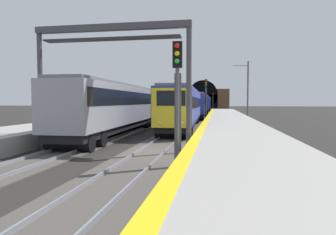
{
  "coord_description": "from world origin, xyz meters",
  "views": [
    {
      "loc": [
        -15.26,
        -3.39,
        2.77
      ],
      "look_at": [
        9.97,
        0.89,
        1.35
      ],
      "focal_mm": 31.16,
      "sensor_mm": 36.0,
      "label": 1
    }
  ],
  "objects_px": {
    "train_adjacent_platform": "(161,104)",
    "railway_signal_near": "(177,92)",
    "railway_signal_mid": "(206,96)",
    "train_main_approaching": "(200,104)",
    "catenary_mast_near": "(248,91)",
    "overhead_signal_gantry": "(111,55)",
    "railway_signal_far": "(213,99)",
    "catenary_mast_far": "(160,97)"
  },
  "relations": [
    {
      "from": "train_adjacent_platform",
      "to": "overhead_signal_gantry",
      "type": "distance_m",
      "value": 26.56
    },
    {
      "from": "train_adjacent_platform",
      "to": "overhead_signal_gantry",
      "type": "bearing_deg",
      "value": -176.09
    },
    {
      "from": "railway_signal_far",
      "to": "catenary_mast_near",
      "type": "height_order",
      "value": "catenary_mast_near"
    },
    {
      "from": "train_main_approaching",
      "to": "train_adjacent_platform",
      "type": "bearing_deg",
      "value": -17.4
    },
    {
      "from": "train_main_approaching",
      "to": "catenary_mast_far",
      "type": "bearing_deg",
      "value": -150.96
    },
    {
      "from": "railway_signal_near",
      "to": "railway_signal_mid",
      "type": "relative_size",
      "value": 0.89
    },
    {
      "from": "railway_signal_near",
      "to": "overhead_signal_gantry",
      "type": "bearing_deg",
      "value": -130.65
    },
    {
      "from": "train_adjacent_platform",
      "to": "railway_signal_mid",
      "type": "xyz_separation_m",
      "value": [
        -0.57,
        -6.52,
        1.12
      ]
    },
    {
      "from": "train_main_approaching",
      "to": "catenary_mast_near",
      "type": "relative_size",
      "value": 9.37
    },
    {
      "from": "train_main_approaching",
      "to": "overhead_signal_gantry",
      "type": "xyz_separation_m",
      "value": [
        -42.99,
        2.37,
        2.97
      ]
    },
    {
      "from": "railway_signal_near",
      "to": "railway_signal_far",
      "type": "bearing_deg",
      "value": -180.0
    },
    {
      "from": "catenary_mast_far",
      "to": "catenary_mast_near",
      "type": "bearing_deg",
      "value": -152.32
    },
    {
      "from": "train_adjacent_platform",
      "to": "railway_signal_far",
      "type": "relative_size",
      "value": 9.38
    },
    {
      "from": "railway_signal_mid",
      "to": "train_adjacent_platform",
      "type": "bearing_deg",
      "value": -95.03
    },
    {
      "from": "train_adjacent_platform",
      "to": "overhead_signal_gantry",
      "type": "xyz_separation_m",
      "value": [
        -26.3,
        -2.37,
        2.9
      ]
    },
    {
      "from": "catenary_mast_far",
      "to": "railway_signal_mid",
      "type": "bearing_deg",
      "value": -159.75
    },
    {
      "from": "train_main_approaching",
      "to": "railway_signal_mid",
      "type": "relative_size",
      "value": 13.27
    },
    {
      "from": "train_main_approaching",
      "to": "overhead_signal_gantry",
      "type": "distance_m",
      "value": 43.16
    },
    {
      "from": "railway_signal_mid",
      "to": "railway_signal_far",
      "type": "relative_size",
      "value": 0.97
    },
    {
      "from": "train_main_approaching",
      "to": "railway_signal_near",
      "type": "height_order",
      "value": "railway_signal_near"
    },
    {
      "from": "overhead_signal_gantry",
      "to": "catenary_mast_near",
      "type": "bearing_deg",
      "value": -20.59
    },
    {
      "from": "railway_signal_near",
      "to": "railway_signal_mid",
      "type": "bearing_deg",
      "value": -180.0
    },
    {
      "from": "railway_signal_far",
      "to": "railway_signal_mid",
      "type": "bearing_deg",
      "value": 0.0
    },
    {
      "from": "train_main_approaching",
      "to": "railway_signal_far",
      "type": "xyz_separation_m",
      "value": [
        49.21,
        -1.78,
        1.28
      ]
    },
    {
      "from": "railway_signal_near",
      "to": "catenary_mast_near",
      "type": "bearing_deg",
      "value": 169.19
    },
    {
      "from": "train_adjacent_platform",
      "to": "train_main_approaching",
      "type": "bearing_deg",
      "value": -17.07
    },
    {
      "from": "train_adjacent_platform",
      "to": "railway_signal_near",
      "type": "xyz_separation_m",
      "value": [
        -29.86,
        -6.52,
        0.75
      ]
    },
    {
      "from": "catenary_mast_near",
      "to": "railway_signal_mid",
      "type": "bearing_deg",
      "value": 94.31
    },
    {
      "from": "railway_signal_near",
      "to": "railway_signal_far",
      "type": "distance_m",
      "value": 95.77
    },
    {
      "from": "catenary_mast_near",
      "to": "catenary_mast_far",
      "type": "xyz_separation_m",
      "value": [
        37.43,
        19.64,
        -0.13
      ]
    },
    {
      "from": "train_adjacent_platform",
      "to": "railway_signal_near",
      "type": "height_order",
      "value": "railway_signal_near"
    },
    {
      "from": "train_adjacent_platform",
      "to": "railway_signal_near",
      "type": "bearing_deg",
      "value": -168.92
    },
    {
      "from": "overhead_signal_gantry",
      "to": "catenary_mast_near",
      "type": "distance_m",
      "value": 27.96
    },
    {
      "from": "overhead_signal_gantry",
      "to": "catenary_mast_far",
      "type": "height_order",
      "value": "catenary_mast_far"
    },
    {
      "from": "catenary_mast_near",
      "to": "overhead_signal_gantry",
      "type": "bearing_deg",
      "value": 159.41
    },
    {
      "from": "train_main_approaching",
      "to": "catenary_mast_near",
      "type": "xyz_separation_m",
      "value": [
        -16.84,
        -7.46,
        1.94
      ]
    },
    {
      "from": "railway_signal_near",
      "to": "overhead_signal_gantry",
      "type": "height_order",
      "value": "overhead_signal_gantry"
    },
    {
      "from": "train_main_approaching",
      "to": "railway_signal_mid",
      "type": "height_order",
      "value": "railway_signal_mid"
    },
    {
      "from": "railway_signal_near",
      "to": "train_adjacent_platform",
      "type": "bearing_deg",
      "value": -167.69
    },
    {
      "from": "train_adjacent_platform",
      "to": "catenary_mast_near",
      "type": "relative_size",
      "value": 6.82
    },
    {
      "from": "train_main_approaching",
      "to": "catenary_mast_near",
      "type": "height_order",
      "value": "catenary_mast_near"
    },
    {
      "from": "train_adjacent_platform",
      "to": "catenary_mast_near",
      "type": "height_order",
      "value": "catenary_mast_near"
    }
  ]
}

